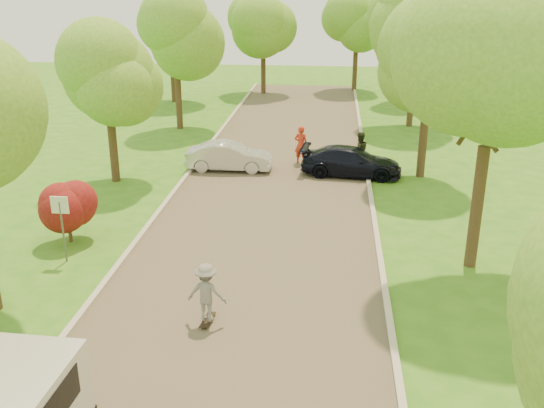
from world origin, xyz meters
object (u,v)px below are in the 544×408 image
at_px(dark_sedan, 351,162).
at_px(street_sign, 61,215).
at_px(skateboarder, 207,292).
at_px(person_olive, 359,151).
at_px(silver_sedan, 229,157).
at_px(longboard, 208,320).
at_px(person_striped, 301,145).

bearing_deg(dark_sedan, street_sign, 143.56).
relative_size(skateboarder, person_olive, 0.86).
xyz_separation_m(dark_sedan, skateboarder, (-3.94, -12.95, 0.24)).
distance_m(dark_sedan, person_olive, 0.91).
distance_m(street_sign, silver_sedan, 10.71).
xyz_separation_m(street_sign, longboard, (5.16, -3.13, -1.48)).
bearing_deg(dark_sedan, person_striped, 60.97).
relative_size(silver_sedan, skateboarder, 2.50).
bearing_deg(person_striped, dark_sedan, 162.09).
height_order(silver_sedan, longboard, silver_sedan).
xyz_separation_m(silver_sedan, longboard, (1.66, -13.22, -0.56)).
xyz_separation_m(silver_sedan, dark_sedan, (5.59, -0.26, 0.00)).
bearing_deg(person_striped, skateboarder, 101.30).
bearing_deg(dark_sedan, longboard, 169.46).
bearing_deg(person_striped, longboard, 101.30).
bearing_deg(silver_sedan, person_olive, -85.73).
xyz_separation_m(silver_sedan, person_olive, (5.97, 0.53, 0.26)).
distance_m(street_sign, longboard, 6.21).
relative_size(street_sign, silver_sedan, 0.55).
relative_size(longboard, skateboarder, 0.52).
bearing_deg(silver_sedan, person_striped, -67.28).
bearing_deg(street_sign, longboard, -31.27).
distance_m(person_striped, person_olive, 2.87).
bearing_deg(silver_sedan, dark_sedan, -93.45).
relative_size(dark_sedan, longboard, 5.45).
bearing_deg(longboard, person_olive, -102.31).
xyz_separation_m(skateboarder, person_olive, (4.31, 13.74, 0.02)).
relative_size(dark_sedan, person_striped, 2.45).
bearing_deg(person_olive, dark_sedan, 44.10).
distance_m(longboard, person_striped, 14.73).
relative_size(skateboarder, person_striped, 0.86).
xyz_separation_m(dark_sedan, person_olive, (0.38, 0.79, 0.26)).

